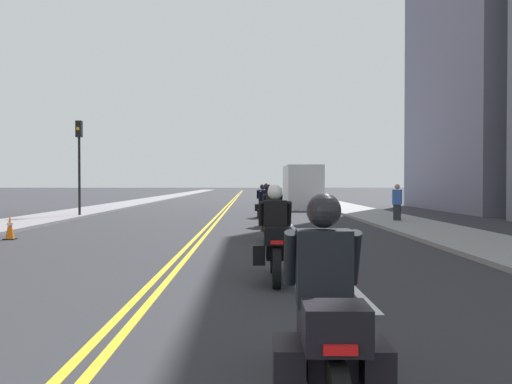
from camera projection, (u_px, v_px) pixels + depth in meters
name	position (u px, v px, depth m)	size (l,w,h in m)	color
ground_plane	(233.00, 201.00, 47.75)	(264.00, 264.00, 0.00)	#2D2D32
sidewalk_left	(148.00, 201.00, 47.65)	(2.93, 144.00, 0.12)	gray
sidewalk_right	(317.00, 200.00, 47.85)	(2.93, 144.00, 0.12)	gray
centreline_yellow_inner	(231.00, 201.00, 47.75)	(0.12, 132.00, 0.01)	yellow
centreline_yellow_outer	(234.00, 201.00, 47.75)	(0.12, 132.00, 0.01)	yellow
lane_dashes_white	(279.00, 213.00, 28.80)	(0.14, 56.40, 0.01)	silver
motorcycle_0	(325.00, 326.00, 3.72)	(0.77, 2.13, 1.62)	black
motorcycle_1	(275.00, 243.00, 8.88)	(0.77, 2.13, 1.66)	black
motorcycle_2	(273.00, 218.00, 14.72)	(0.78, 2.24, 1.65)	black
motorcycle_3	(267.00, 209.00, 19.96)	(0.77, 2.18, 1.68)	black
motorcycle_4	(263.00, 204.00, 25.17)	(0.77, 2.15, 1.62)	black
traffic_cone_0	(10.00, 227.00, 15.41)	(0.32, 0.32, 0.73)	black
traffic_light_near	(79.00, 151.00, 25.26)	(0.28, 0.38, 4.72)	black
pedestrian_0	(397.00, 203.00, 21.65)	(0.42, 0.36, 1.64)	#24292E
parked_truck	(301.00, 189.00, 34.31)	(2.20, 6.50, 2.80)	silver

